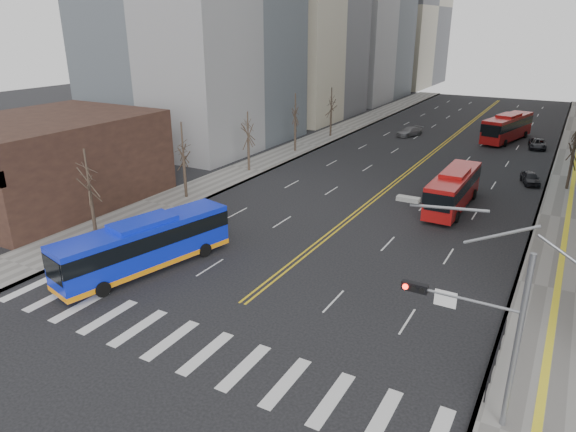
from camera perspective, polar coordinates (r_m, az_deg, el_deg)
The scene contains 15 objects.
ground at distance 28.22m, azimuth -11.05°, elevation -14.03°, with size 220.00×220.00×0.00m, color black.
sidewalk_left at distance 71.85m, azimuth 1.99°, elevation 7.92°, with size 5.00×130.00×0.15m, color slate.
crosswalk at distance 28.22m, azimuth -11.05°, elevation -14.02°, with size 26.70×4.00×0.01m.
centerline at distance 75.61m, azimuth 16.87°, elevation 7.63°, with size 0.55×100.00×0.01m.
storefront at distance 52.30m, azimuth -25.03°, elevation 5.57°, with size 14.00×18.00×8.00m.
signal_mast at distance 22.25m, azimuth 20.68°, elevation -10.52°, with size 5.37×0.37×9.39m.
pedestrian_railing at distance 27.72m, azimuth 22.19°, elevation -13.99°, with size 0.06×6.06×1.02m.
street_trees at distance 57.69m, azimuth 5.51°, elevation 9.54°, with size 35.20×47.20×7.60m.
blue_bus at distance 36.06m, azimuth -15.60°, elevation -2.98°, with size 5.50×12.75×3.62m.
red_bus_near at distance 48.79m, azimuth 17.91°, elevation 3.04°, with size 2.92×11.15×3.53m.
red_bus_far at distance 80.60m, azimuth 23.19°, elevation 9.17°, with size 5.49×12.49×3.83m.
car_white at distance 41.46m, azimuth -12.19°, elevation -1.39°, with size 1.39×3.99×1.32m, color silver.
car_dark_mid at distance 59.73m, azimuth 25.32°, elevation 3.84°, with size 1.50×3.74×1.27m, color black.
car_silver at distance 79.94m, azimuth 13.33°, elevation 9.12°, with size 1.88×4.63×1.34m, color gray.
car_dark_far at distance 77.54m, azimuth 25.97°, elevation 7.22°, with size 2.10×4.55×1.27m, color black.
Camera 1 is at (15.73, -17.24, 15.87)m, focal length 32.00 mm.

